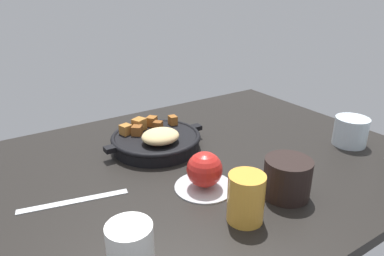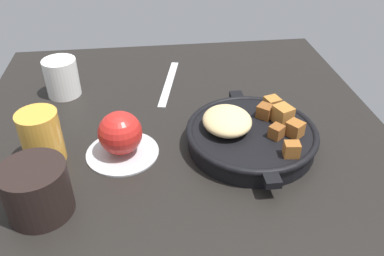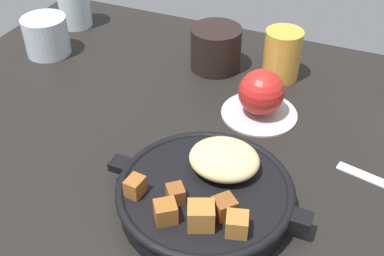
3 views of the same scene
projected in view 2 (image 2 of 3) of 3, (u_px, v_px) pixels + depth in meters
The scene contains 8 objects.
ground_plane at pixel (187, 176), 64.16cm from camera, with size 101.43×76.35×2.40cm, color black.
cast_iron_skillet at pixel (250, 134), 67.54cm from camera, with size 26.68×22.38×6.63cm.
saucer_plate at pixel (123, 152), 67.01cm from camera, with size 12.22×12.22×0.60cm, color #B7BABF.
red_apple at pixel (120, 133), 64.76cm from camera, with size 7.27×7.27×7.27cm, color red.
butter_knife at pixel (169, 83), 87.37cm from camera, with size 20.39×1.60×0.36cm, color silver.
coffee_mug_dark at pixel (37, 190), 54.27cm from camera, with size 9.13×9.13×7.80cm, color black.
juice_glass_amber at pixel (41, 137), 63.43cm from camera, with size 6.48×6.48×8.90cm, color gold.
white_creamer_pitcher at pixel (62, 78), 81.34cm from camera, with size 6.76×6.76×7.82cm, color white.
Camera 2 is at (-47.92, 5.00, 41.91)cm, focal length 37.17 mm.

